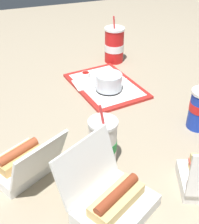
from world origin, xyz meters
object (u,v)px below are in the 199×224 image
(clamshell_hotdog_center, at_px, (22,163))
(soda_cup_front, at_px, (103,142))
(ketchup_cup, at_px, (86,75))
(plastic_fork, at_px, (117,76))
(soda_cup_center, at_px, (114,45))
(food_tray, at_px, (106,86))
(cake_container, at_px, (109,83))
(clamshell_hotdog_back, at_px, (113,201))

(clamshell_hotdog_center, relative_size, soda_cup_front, 1.20)
(ketchup_cup, xyz_separation_m, soda_cup_front, (0.55, -0.12, 0.05))
(plastic_fork, distance_m, soda_cup_front, 0.57)
(clamshell_hotdog_center, bearing_deg, soda_cup_center, 139.26)
(food_tray, height_order, soda_cup_front, soda_cup_front)
(cake_container, height_order, plastic_fork, cake_container)
(food_tray, bearing_deg, soda_cup_front, -22.14)
(soda_cup_center, bearing_deg, food_tray, -29.57)
(cake_container, height_order, soda_cup_front, soda_cup_front)
(plastic_fork, distance_m, soda_cup_center, 0.21)
(plastic_fork, height_order, soda_cup_front, soda_cup_front)
(soda_cup_front, bearing_deg, ketchup_cup, 167.75)
(ketchup_cup, bearing_deg, plastic_fork, 72.27)
(clamshell_hotdog_center, height_order, soda_cup_center, soda_cup_center)
(food_tray, distance_m, ketchup_cup, 0.12)
(cake_container, distance_m, plastic_fork, 0.13)
(clamshell_hotdog_back, bearing_deg, clamshell_hotdog_center, -138.34)
(soda_cup_front, bearing_deg, clamshell_hotdog_back, -12.99)
(plastic_fork, xyz_separation_m, clamshell_hotdog_center, (0.47, -0.51, 0.03))
(cake_container, bearing_deg, clamshell_hotdog_back, -20.52)
(food_tray, xyz_separation_m, cake_container, (0.05, -0.00, 0.04))
(cake_container, distance_m, soda_cup_front, 0.44)
(plastic_fork, relative_size, soda_cup_front, 0.50)
(ketchup_cup, relative_size, soda_cup_front, 0.18)
(food_tray, bearing_deg, cake_container, -5.45)
(soda_cup_center, height_order, soda_cup_front, soda_cup_center)
(clamshell_hotdog_back, bearing_deg, ketchup_cup, 167.55)
(food_tray, relative_size, soda_cup_center, 1.69)
(food_tray, bearing_deg, soda_cup_center, 150.43)
(food_tray, relative_size, plastic_fork, 3.67)
(cake_container, distance_m, clamshell_hotdog_back, 0.64)
(food_tray, height_order, soda_cup_center, soda_cup_center)
(soda_cup_front, bearing_deg, soda_cup_center, 155.13)
(soda_cup_front, bearing_deg, plastic_fork, 152.77)
(ketchup_cup, distance_m, clamshell_hotdog_back, 0.76)
(plastic_fork, height_order, clamshell_hotdog_center, clamshell_hotdog_center)
(food_tray, relative_size, soda_cup_front, 1.84)
(cake_container, bearing_deg, food_tray, 174.55)
(plastic_fork, xyz_separation_m, clamshell_hotdog_back, (0.70, -0.30, 0.03))
(cake_container, xyz_separation_m, clamshell_hotdog_back, (0.60, -0.22, -0.01))
(cake_container, height_order, clamshell_hotdog_center, clamshell_hotdog_center)
(food_tray, relative_size, clamshell_hotdog_center, 1.53)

